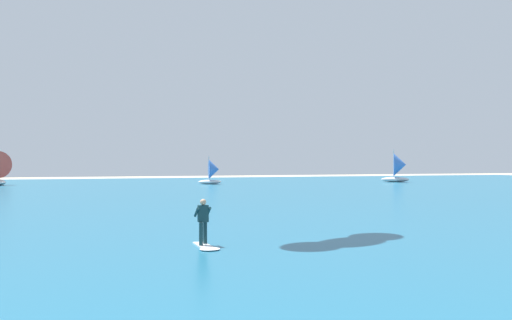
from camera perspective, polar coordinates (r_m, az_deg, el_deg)
name	(u,v)px	position (r m, az deg, el deg)	size (l,w,h in m)	color
ocean	(172,193)	(50.76, -9.18, -3.59)	(160.00, 90.00, 0.10)	#1E607F
kitesurfer	(204,230)	(18.65, -5.63, -7.55)	(0.72, 1.97, 1.67)	white
sailboat_trailing	(213,171)	(69.22, -4.68, -1.24)	(3.20, 2.75, 3.66)	white
sailboat_outermost	(399,167)	(78.55, 15.30, -0.76)	(4.23, 3.82, 4.70)	silver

